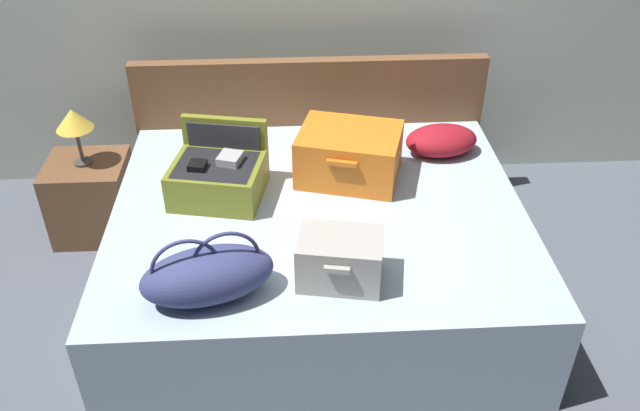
% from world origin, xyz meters
% --- Properties ---
extents(ground_plane, '(12.00, 12.00, 0.00)m').
position_xyz_m(ground_plane, '(0.00, 0.00, 0.00)').
color(ground_plane, '#4C515B').
extents(bed, '(2.00, 1.69, 0.53)m').
position_xyz_m(bed, '(0.00, 0.40, 0.27)').
color(bed, '#99ADBC').
rests_on(bed, ground).
extents(headboard, '(2.04, 0.08, 0.93)m').
position_xyz_m(headboard, '(0.00, 1.28, 0.46)').
color(headboard, brown).
rests_on(headboard, ground).
extents(hard_case_large, '(0.59, 0.51, 0.26)m').
position_xyz_m(hard_case_large, '(0.17, 0.68, 0.66)').
color(hard_case_large, '#D16619').
rests_on(hard_case_large, bed).
extents(hard_case_medium, '(0.50, 0.46, 0.34)m').
position_xyz_m(hard_case_medium, '(-0.49, 0.54, 0.65)').
color(hard_case_medium, olive).
rests_on(hard_case_medium, bed).
extents(hard_case_small, '(0.38, 0.30, 0.22)m').
position_xyz_m(hard_case_small, '(0.06, -0.13, 0.64)').
color(hard_case_small, gray).
rests_on(hard_case_small, bed).
extents(duffel_bag, '(0.59, 0.40, 0.31)m').
position_xyz_m(duffel_bag, '(-0.48, -0.20, 0.65)').
color(duffel_bag, navy).
rests_on(duffel_bag, bed).
extents(pillow_near_headboard, '(0.43, 0.31, 0.16)m').
position_xyz_m(pillow_near_headboard, '(0.70, 0.89, 0.61)').
color(pillow_near_headboard, maroon).
rests_on(pillow_near_headboard, bed).
extents(nightstand, '(0.44, 0.40, 0.47)m').
position_xyz_m(nightstand, '(-1.28, 0.99, 0.23)').
color(nightstand, brown).
rests_on(nightstand, ground).
extents(table_lamp, '(0.20, 0.20, 0.33)m').
position_xyz_m(table_lamp, '(-1.28, 0.99, 0.73)').
color(table_lamp, '#3F3833').
rests_on(table_lamp, nightstand).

